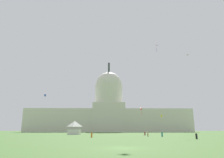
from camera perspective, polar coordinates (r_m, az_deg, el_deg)
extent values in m
plane|color=#42662D|center=(25.90, 2.95, -18.70)|extent=(800.00, 800.00, 0.00)
cube|color=beige|center=(194.61, -12.13, -11.30)|extent=(74.14, 23.95, 20.41)
cube|color=beige|center=(195.19, 10.24, -11.40)|extent=(74.14, 23.95, 20.41)
cube|color=beige|center=(191.47, -0.93, -10.79)|extent=(28.61, 26.35, 25.62)
cylinder|color=beige|center=(193.95, -0.90, -4.28)|extent=(25.79, 25.79, 18.42)
sphere|color=beige|center=(195.71, -0.89, -1.62)|extent=(24.52, 24.52, 24.52)
cylinder|color=#2D3833|center=(200.09, -0.87, 3.19)|extent=(1.80, 1.80, 9.81)
cube|color=white|center=(96.81, -10.48, -14.37)|extent=(5.41, 4.77, 2.20)
pyramid|color=white|center=(96.84, -10.38, -12.22)|extent=(5.68, 5.01, 2.54)
cylinder|color=#3D5684|center=(66.97, -5.69, -15.21)|extent=(0.59, 0.59, 1.26)
sphere|color=brown|center=(66.96, -5.68, -14.58)|extent=(0.30, 0.30, 0.21)
cylinder|color=#1E757A|center=(69.05, 13.81, -14.79)|extent=(0.54, 0.54, 1.40)
sphere|color=#A37556|center=(69.04, 13.77, -14.10)|extent=(0.30, 0.30, 0.25)
cylinder|color=orange|center=(60.46, -5.70, -15.33)|extent=(0.64, 0.64, 1.29)
sphere|color=tan|center=(60.44, -5.68, -14.61)|extent=(0.31, 0.31, 0.23)
cylinder|color=black|center=(53.20, 22.52, -14.59)|extent=(0.55, 0.55, 1.24)
sphere|color=#A37556|center=(53.19, 22.45, -13.81)|extent=(0.28, 0.28, 0.22)
cylinder|color=maroon|center=(83.82, 9.16, -14.83)|extent=(0.54, 0.54, 1.30)
sphere|color=beige|center=(83.80, 9.14, -14.30)|extent=(0.29, 0.29, 0.25)
cylinder|color=tan|center=(70.06, 9.98, -14.94)|extent=(0.52, 0.52, 1.45)
sphere|color=beige|center=(70.05, 9.95, -14.25)|extent=(0.34, 0.34, 0.24)
cube|color=blue|center=(115.95, -18.18, -4.45)|extent=(0.94, 1.01, 0.63)
cube|color=blue|center=(116.02, -18.16, -4.23)|extent=(0.94, 1.01, 0.63)
cylinder|color=blue|center=(115.78, -18.14, -4.86)|extent=(0.21, 0.24, 1.29)
pyramid|color=purple|center=(87.44, 12.18, 9.01)|extent=(1.22, 1.15, 0.20)
cylinder|color=purple|center=(86.63, 12.30, 8.02)|extent=(0.08, 0.15, 2.21)
cube|color=teal|center=(167.84, -6.48, -4.29)|extent=(0.46, 0.63, 1.19)
pyramid|color=pink|center=(98.01, 20.04, 6.07)|extent=(0.87, 1.63, 0.31)
cube|color=yellow|center=(136.81, 13.65, -9.93)|extent=(1.11, 0.66, 1.41)
cylinder|color=yellow|center=(136.68, 13.68, -10.81)|extent=(0.22, 0.45, 2.75)
cube|color=red|center=(98.65, 8.13, -8.33)|extent=(0.89, 0.90, 0.45)
cube|color=red|center=(98.69, 8.13, -8.08)|extent=(0.89, 0.90, 0.45)
cylinder|color=red|center=(98.55, 8.21, -9.06)|extent=(0.23, 0.15, 2.24)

